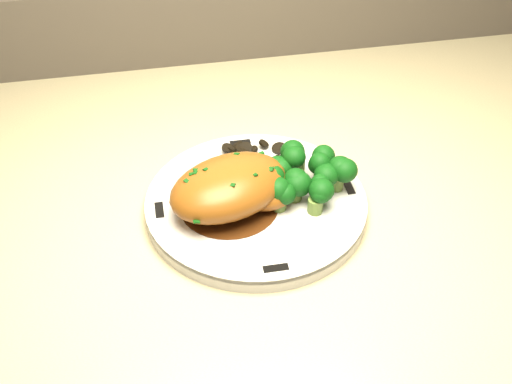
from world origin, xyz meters
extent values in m
cube|color=#BEB489|center=(-0.09, 1.67, 0.92)|extent=(2.17, 0.72, 0.03)
cube|color=#4C443A|center=(-0.09, 1.99, 1.00)|extent=(2.17, 0.02, 0.12)
cylinder|color=silver|center=(-0.01, 1.64, 0.95)|extent=(0.32, 0.32, 0.02)
cube|color=black|center=(-0.01, 1.74, 0.96)|extent=(0.03, 0.01, 0.00)
cube|color=black|center=(-0.12, 1.64, 0.96)|extent=(0.01, 0.03, 0.00)
cube|color=black|center=(-0.01, 1.53, 0.96)|extent=(0.03, 0.01, 0.00)
cube|color=black|center=(0.09, 1.64, 0.96)|extent=(0.01, 0.03, 0.00)
cylinder|color=#3C1D0B|center=(-0.04, 1.63, 0.96)|extent=(0.11, 0.11, 0.00)
ellipsoid|color=#925219|center=(-0.04, 1.63, 0.98)|extent=(0.16, 0.13, 0.05)
ellipsoid|color=#925219|center=(0.00, 1.63, 0.97)|extent=(0.07, 0.07, 0.03)
cube|color=#0C3C0C|center=(-0.08, 1.62, 1.00)|extent=(0.01, 0.00, 0.00)
cube|color=#0C3C0C|center=(-0.07, 1.63, 1.01)|extent=(0.01, 0.00, 0.00)
cube|color=#0C3C0C|center=(-0.05, 1.63, 1.01)|extent=(0.01, 0.00, 0.00)
cube|color=#0C3C0C|center=(-0.04, 1.64, 1.01)|extent=(0.01, 0.00, 0.00)
cube|color=#0C3C0C|center=(-0.02, 1.65, 1.01)|extent=(0.01, 0.00, 0.00)
cube|color=#0C3C0C|center=(-0.01, 1.65, 1.00)|extent=(0.01, 0.00, 0.00)
cylinder|color=black|center=(0.03, 1.71, 0.96)|extent=(0.01, 0.01, 0.01)
cylinder|color=black|center=(0.03, 1.72, 0.96)|extent=(0.02, 0.02, 0.01)
cylinder|color=black|center=(0.02, 1.72, 0.96)|extent=(0.02, 0.02, 0.01)
cylinder|color=black|center=(0.01, 1.73, 0.96)|extent=(0.02, 0.02, 0.01)
cylinder|color=black|center=(0.00, 1.73, 0.96)|extent=(0.01, 0.01, 0.01)
cylinder|color=black|center=(-0.01, 1.73, 0.96)|extent=(0.02, 0.02, 0.01)
cylinder|color=black|center=(-0.02, 1.72, 0.96)|extent=(0.02, 0.02, 0.01)
cylinder|color=black|center=(-0.02, 1.72, 0.96)|extent=(0.02, 0.02, 0.00)
cylinder|color=black|center=(-0.02, 1.71, 0.96)|extent=(0.02, 0.02, 0.01)
cylinder|color=black|center=(-0.02, 1.70, 0.96)|extent=(0.02, 0.02, 0.01)
cylinder|color=black|center=(-0.02, 1.70, 0.96)|extent=(0.02, 0.02, 0.01)
cylinder|color=black|center=(-0.01, 1.69, 0.96)|extent=(0.02, 0.02, 0.01)
cylinder|color=black|center=(0.00, 1.69, 0.96)|extent=(0.02, 0.02, 0.01)
cylinder|color=black|center=(0.01, 1.69, 0.96)|extent=(0.03, 0.03, 0.01)
cylinder|color=black|center=(0.02, 1.70, 0.96)|extent=(0.03, 0.03, 0.02)
cylinder|color=black|center=(0.03, 1.70, 0.96)|extent=(0.03, 0.03, 0.02)
cylinder|color=olive|center=(0.02, 1.66, 0.97)|extent=(0.02, 0.02, 0.02)
sphere|color=black|center=(0.02, 1.66, 0.98)|extent=(0.02, 0.02, 0.02)
cylinder|color=olive|center=(0.04, 1.67, 0.97)|extent=(0.02, 0.02, 0.02)
sphere|color=black|center=(0.04, 1.67, 0.98)|extent=(0.02, 0.02, 0.02)
cylinder|color=olive|center=(0.07, 1.66, 0.97)|extent=(0.02, 0.02, 0.02)
sphere|color=black|center=(0.07, 1.66, 0.98)|extent=(0.02, 0.02, 0.02)
cylinder|color=olive|center=(0.03, 1.63, 0.97)|extent=(0.02, 0.02, 0.02)
sphere|color=black|center=(0.03, 1.63, 0.98)|extent=(0.02, 0.02, 0.02)
cylinder|color=olive|center=(0.06, 1.63, 0.97)|extent=(0.02, 0.02, 0.02)
sphere|color=black|center=(0.06, 1.63, 0.98)|extent=(0.02, 0.02, 0.02)
cylinder|color=olive|center=(0.08, 1.64, 0.97)|extent=(0.02, 0.02, 0.02)
sphere|color=black|center=(0.08, 1.64, 0.98)|extent=(0.02, 0.02, 0.02)
cylinder|color=olive|center=(0.01, 1.62, 0.97)|extent=(0.02, 0.02, 0.02)
sphere|color=black|center=(0.01, 1.62, 0.98)|extent=(0.02, 0.02, 0.02)
cylinder|color=olive|center=(0.04, 1.61, 0.97)|extent=(0.02, 0.02, 0.02)
sphere|color=black|center=(0.04, 1.61, 0.98)|extent=(0.02, 0.02, 0.02)
cylinder|color=olive|center=(0.00, 1.64, 0.97)|extent=(0.02, 0.02, 0.02)
sphere|color=black|center=(0.00, 1.64, 0.98)|extent=(0.02, 0.02, 0.02)
camera|label=1|loc=(-0.12, 1.12, 1.42)|focal=45.00mm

